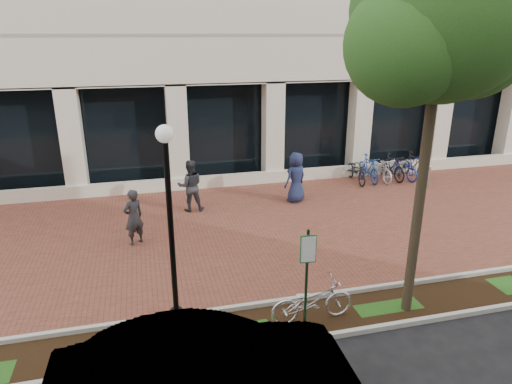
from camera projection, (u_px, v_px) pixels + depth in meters
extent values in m
plane|color=black|center=(255.00, 227.00, 15.07)|extent=(120.00, 120.00, 0.00)
cube|color=brown|center=(255.00, 227.00, 15.06)|extent=(40.00, 9.00, 0.01)
cube|color=black|center=(312.00, 318.00, 10.26)|extent=(40.00, 1.50, 0.01)
cube|color=beige|center=(301.00, 298.00, 10.93)|extent=(40.00, 0.12, 0.12)
cube|color=beige|center=(325.00, 337.00, 9.56)|extent=(40.00, 0.12, 0.12)
cube|color=black|center=(223.00, 131.00, 19.50)|extent=(40.00, 0.15, 4.20)
cube|color=beige|center=(229.00, 180.00, 19.10)|extent=(40.00, 0.25, 0.50)
cube|color=beige|center=(226.00, 135.00, 18.86)|extent=(0.80, 0.80, 4.20)
cube|color=#13351B|center=(306.00, 281.00, 9.53)|extent=(0.05, 0.05, 2.35)
cube|color=#1B6E3A|center=(308.00, 249.00, 9.25)|extent=(0.34, 0.02, 0.62)
cube|color=white|center=(308.00, 249.00, 9.24)|extent=(0.30, 0.01, 0.56)
cylinder|color=black|center=(177.00, 315.00, 10.12)|extent=(0.28, 0.28, 0.30)
cylinder|color=black|center=(172.00, 238.00, 9.49)|extent=(0.12, 0.12, 4.10)
sphere|color=silver|center=(165.00, 134.00, 8.77)|extent=(0.36, 0.36, 0.36)
cylinder|color=#453927|center=(418.00, 215.00, 9.84)|extent=(0.22, 0.22, 4.75)
sphere|color=#244F18|center=(444.00, 9.00, 8.48)|extent=(3.49, 3.49, 3.49)
sphere|color=#244F18|center=(471.00, 39.00, 9.20)|extent=(2.44, 2.44, 2.44)
sphere|color=#244F18|center=(406.00, 45.00, 8.24)|extent=(2.27, 2.27, 2.27)
imported|color=silver|center=(312.00, 301.00, 10.04)|extent=(1.93, 0.72, 1.00)
imported|color=#2C2D32|center=(134.00, 217.00, 13.63)|extent=(0.76, 0.69, 1.74)
imported|color=#2B2C30|center=(190.00, 186.00, 16.21)|extent=(0.94, 0.75, 1.88)
imported|color=#1B2445|center=(296.00, 177.00, 17.10)|extent=(1.11, 0.96, 1.92)
cylinder|color=silver|center=(429.00, 178.00, 18.71)|extent=(0.11, 0.11, 0.87)
sphere|color=silver|center=(430.00, 167.00, 18.55)|extent=(0.12, 0.12, 0.12)
imported|color=black|center=(357.00, 170.00, 19.51)|extent=(0.81, 2.00, 1.03)
imported|color=#204396|center=(368.00, 168.00, 19.61)|extent=(0.56, 1.91, 1.14)
imported|color=silver|center=(380.00, 169.00, 19.76)|extent=(0.76, 1.98, 1.03)
imported|color=black|center=(391.00, 167.00, 19.87)|extent=(0.71, 1.94, 1.14)
imported|color=navy|center=(403.00, 167.00, 20.02)|extent=(0.95, 2.04, 1.03)
imported|color=black|center=(414.00, 165.00, 20.12)|extent=(0.90, 1.97, 1.14)
cylinder|color=silver|center=(385.00, 171.00, 19.86)|extent=(0.04, 0.04, 0.80)
imported|color=silver|center=(206.00, 380.00, 7.31)|extent=(5.00, 1.85, 1.63)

